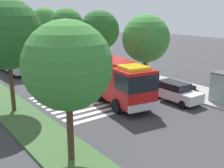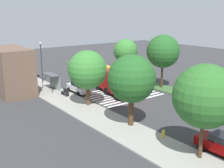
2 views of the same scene
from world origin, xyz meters
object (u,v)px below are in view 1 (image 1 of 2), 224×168
(parked_car_mid, at_px, (175,92))
(transit_bus, at_px, (9,54))
(fire_truck, at_px, (115,78))
(median_tree_west, at_px, (68,66))
(sidewalk_tree_west, at_px, (67,26))
(fire_hydrant, at_px, (80,62))
(sidewalk_tree_center, at_px, (100,30))
(parked_car_west, at_px, (53,56))
(median_tree_far_west, at_px, (7,34))
(sidewalk_tree_far_west, at_px, (45,22))
(bench_near_shelter, at_px, (190,89))
(sidewalk_tree_east, at_px, (146,39))

(parked_car_mid, xyz_separation_m, transit_bus, (-21.52, -7.08, 1.27))
(fire_truck, distance_m, median_tree_west, 10.52)
(sidewalk_tree_west, xyz_separation_m, fire_hydrant, (4.44, -0.50, -4.90))
(sidewalk_tree_center, distance_m, fire_hydrant, 6.26)
(parked_car_west, height_order, parked_car_mid, parked_car_west)
(sidewalk_tree_west, height_order, sidewalk_tree_center, sidewalk_tree_west)
(transit_bus, relative_size, fire_hydrant, 17.10)
(fire_hydrant, bearing_deg, sidewalk_tree_west, 173.58)
(median_tree_west, bearing_deg, transit_bus, 169.36)
(sidewalk_tree_west, height_order, median_tree_far_west, median_tree_far_west)
(sidewalk_tree_far_west, relative_size, sidewalk_tree_west, 1.03)
(sidewalk_tree_far_west, bearing_deg, median_tree_far_west, -29.07)
(fire_truck, xyz_separation_m, parked_car_mid, (3.26, 3.95, -1.14))
(parked_car_mid, bearing_deg, sidewalk_tree_west, 175.98)
(sidewalk_tree_center, height_order, median_tree_far_west, median_tree_far_west)
(fire_truck, distance_m, bench_near_shelter, 7.21)
(bench_near_shelter, relative_size, median_tree_far_west, 0.19)
(parked_car_west, bearing_deg, median_tree_west, -23.70)
(parked_car_west, height_order, sidewalk_tree_far_west, sidewalk_tree_far_west)
(bench_near_shelter, bearing_deg, sidewalk_tree_center, -178.73)
(bench_near_shelter, height_order, median_tree_far_west, median_tree_far_west)
(sidewalk_tree_east, bearing_deg, median_tree_west, -56.67)
(fire_truck, distance_m, transit_bus, 18.53)
(parked_car_west, relative_size, parked_car_mid, 1.03)
(sidewalk_tree_center, height_order, fire_hydrant, sidewalk_tree_center)
(sidewalk_tree_far_west, bearing_deg, median_tree_west, -22.28)
(sidewalk_tree_center, xyz_separation_m, fire_hydrant, (-4.16, -0.50, -4.65))
(sidewalk_tree_far_west, distance_m, median_tree_west, 36.73)
(sidewalk_tree_center, height_order, median_tree_west, sidewalk_tree_center)
(bench_near_shelter, xyz_separation_m, median_tree_west, (3.57, -14.23, 4.37))
(bench_near_shelter, bearing_deg, parked_car_west, -173.87)
(sidewalk_tree_west, distance_m, median_tree_far_west, 22.09)
(bench_near_shelter, xyz_separation_m, median_tree_far_west, (-5.37, -14.23, 5.28))
(sidewalk_tree_west, xyz_separation_m, sidewalk_tree_center, (8.60, -0.00, -0.25))
(parked_car_mid, height_order, sidewalk_tree_west, sidewalk_tree_west)
(parked_car_west, xyz_separation_m, median_tree_far_west, (17.98, -11.72, 4.96))
(fire_truck, relative_size, transit_bus, 0.82)
(parked_car_mid, bearing_deg, median_tree_far_west, -114.72)
(fire_truck, relative_size, sidewalk_tree_east, 1.40)
(sidewalk_tree_east, bearing_deg, transit_bus, -149.16)
(sidewalk_tree_east, distance_m, median_tree_west, 16.66)
(transit_bus, distance_m, sidewalk_tree_east, 18.29)
(fire_truck, height_order, sidewalk_tree_west, sidewalk_tree_west)
(sidewalk_tree_east, distance_m, median_tree_far_west, 13.97)
(sidewalk_tree_east, bearing_deg, sidewalk_tree_center, -180.00)
(bench_near_shelter, bearing_deg, fire_hydrant, -177.44)
(parked_car_mid, distance_m, transit_bus, 22.69)
(sidewalk_tree_west, height_order, fire_hydrant, sidewalk_tree_west)
(bench_near_shelter, xyz_separation_m, sidewalk_tree_center, (-13.91, -0.31, 4.55))
(fire_truck, xyz_separation_m, sidewalk_tree_far_west, (-27.55, 6.15, 3.75))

